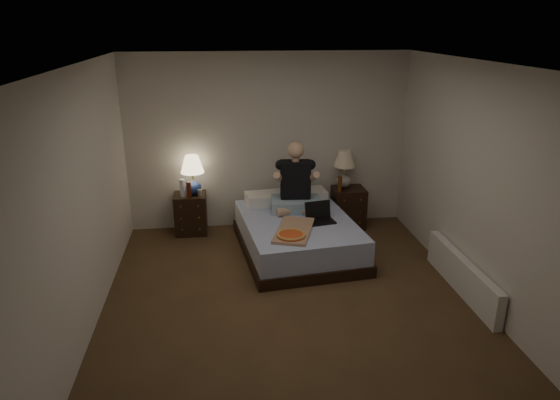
{
  "coord_description": "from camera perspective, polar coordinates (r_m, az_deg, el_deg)",
  "views": [
    {
      "loc": [
        -0.71,
        -4.69,
        2.86
      ],
      "look_at": [
        0.0,
        0.9,
        0.85
      ],
      "focal_mm": 32.0,
      "sensor_mm": 36.0,
      "label": 1
    }
  ],
  "objects": [
    {
      "name": "pizza_box",
      "position": [
        5.88,
        1.27,
        -4.1
      ],
      "size": [
        0.63,
        0.85,
        0.08
      ],
      "primitive_type": null,
      "rotation": [
        0.0,
        0.0,
        -0.33
      ],
      "color": "tan",
      "rests_on": "bed"
    },
    {
      "name": "wall_front",
      "position": [
        3.01,
        7.78,
        -12.98
      ],
      "size": [
        4.0,
        0.0,
        2.5
      ],
      "primitive_type": "cube",
      "rotation": [
        -1.57,
        0.0,
        0.0
      ],
      "color": "beige",
      "rests_on": "ground"
    },
    {
      "name": "nightstand_left",
      "position": [
        7.22,
        -10.15,
        -1.53
      ],
      "size": [
        0.44,
        0.4,
        0.58
      ],
      "primitive_type": "cube",
      "rotation": [
        0.0,
        0.0,
        -0.0
      ],
      "color": "black",
      "rests_on": "floor"
    },
    {
      "name": "wall_back",
      "position": [
        7.16,
        -1.37,
        6.64
      ],
      "size": [
        4.0,
        0.0,
        2.5
      ],
      "primitive_type": "cube",
      "rotation": [
        1.57,
        0.0,
        0.0
      ],
      "color": "beige",
      "rests_on": "ground"
    },
    {
      "name": "water_bottle",
      "position": [
        7.02,
        -11.09,
        1.35
      ],
      "size": [
        0.07,
        0.07,
        0.25
      ],
      "primitive_type": "cylinder",
      "color": "silver",
      "rests_on": "nightstand_left"
    },
    {
      "name": "lamp_left",
      "position": [
        7.04,
        -9.94,
        2.81
      ],
      "size": [
        0.41,
        0.41,
        0.56
      ],
      "primitive_type": null,
      "rotation": [
        0.0,
        0.0,
        -0.35
      ],
      "color": "navy",
      "rests_on": "nightstand_left"
    },
    {
      "name": "bed",
      "position": [
        6.55,
        2.02,
        -4.08
      ],
      "size": [
        1.56,
        1.96,
        0.45
      ],
      "primitive_type": "cube",
      "rotation": [
        0.0,
        0.0,
        0.11
      ],
      "color": "#5F77BF",
      "rests_on": "floor"
    },
    {
      "name": "soda_can",
      "position": [
        7.0,
        -9.15,
        0.79
      ],
      "size": [
        0.07,
        0.07,
        0.1
      ],
      "primitive_type": "cylinder",
      "color": "beige",
      "rests_on": "nightstand_left"
    },
    {
      "name": "wall_right",
      "position": [
        5.65,
        21.81,
        1.63
      ],
      "size": [
        0.0,
        4.5,
        2.5
      ],
      "primitive_type": "cube",
      "rotation": [
        1.57,
        0.0,
        -1.57
      ],
      "color": "beige",
      "rests_on": "ground"
    },
    {
      "name": "beer_bottle_right",
      "position": [
        7.08,
        6.84,
        1.78
      ],
      "size": [
        0.06,
        0.06,
        0.23
      ],
      "primitive_type": "cylinder",
      "color": "#55290C",
      "rests_on": "nightstand_right"
    },
    {
      "name": "ceiling",
      "position": [
        4.75,
        1.42,
        15.28
      ],
      "size": [
        4.0,
        4.5,
        0.0
      ],
      "primitive_type": "cube",
      "rotation": [
        3.14,
        0.0,
        0.0
      ],
      "color": "white",
      "rests_on": "ground"
    },
    {
      "name": "radiator",
      "position": [
        5.98,
        20.09,
        -8.1
      ],
      "size": [
        0.1,
        1.6,
        0.4
      ],
      "primitive_type": "cube",
      "color": "silver",
      "rests_on": "floor"
    },
    {
      "name": "floor",
      "position": [
        5.54,
        1.2,
        -11.47
      ],
      "size": [
        4.0,
        4.5,
        0.0
      ],
      "primitive_type": "cube",
      "color": "brown",
      "rests_on": "ground"
    },
    {
      "name": "wall_left",
      "position": [
        5.12,
        -21.42,
        -0.1
      ],
      "size": [
        0.0,
        4.5,
        2.5
      ],
      "primitive_type": "cube",
      "rotation": [
        1.57,
        0.0,
        1.57
      ],
      "color": "beige",
      "rests_on": "ground"
    },
    {
      "name": "nightstand_right",
      "position": [
        7.39,
        7.81,
        -0.86
      ],
      "size": [
        0.45,
        0.41,
        0.59
      ],
      "primitive_type": "cube",
      "rotation": [
        0.0,
        0.0,
        0.0
      ],
      "color": "black",
      "rests_on": "floor"
    },
    {
      "name": "person",
      "position": [
        6.64,
        1.8,
        2.63
      ],
      "size": [
        0.7,
        0.57,
        0.93
      ],
      "primitive_type": null,
      "rotation": [
        0.0,
        0.0,
        -0.09
      ],
      "color": "black",
      "rests_on": "bed"
    },
    {
      "name": "lamp_right",
      "position": [
        7.25,
        7.35,
        3.54
      ],
      "size": [
        0.41,
        0.41,
        0.56
      ],
      "primitive_type": null,
      "rotation": [
        0.0,
        0.0,
        -0.35
      ],
      "color": "#9A9992",
      "rests_on": "nightstand_right"
    },
    {
      "name": "beer_bottle_left",
      "position": [
        6.96,
        -10.37,
        1.16
      ],
      "size": [
        0.06,
        0.06,
        0.23
      ],
      "primitive_type": "cylinder",
      "color": "#5E200D",
      "rests_on": "nightstand_left"
    },
    {
      "name": "laptop",
      "position": [
        6.35,
        4.73,
        -1.53
      ],
      "size": [
        0.39,
        0.34,
        0.24
      ],
      "primitive_type": null,
      "rotation": [
        0.0,
        0.0,
        0.18
      ],
      "color": "black",
      "rests_on": "bed"
    }
  ]
}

